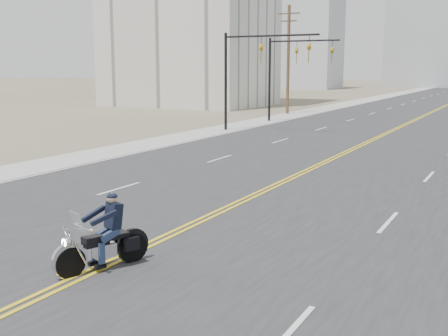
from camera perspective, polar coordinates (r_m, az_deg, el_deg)
road at (r=75.03m, az=21.77°, el=5.98°), size 20.00×200.00×0.01m
sidewalk_left at (r=77.14m, az=13.21°, el=6.52°), size 3.00×200.00×0.01m
traffic_mast_left at (r=40.30m, az=2.76°, el=10.72°), size 7.10×0.26×7.00m
traffic_mast_far at (r=47.78m, az=6.56°, el=10.50°), size 6.10×0.26×7.00m
utility_pole_left at (r=56.39m, az=6.54°, el=11.05°), size 2.20×0.30×10.50m
haze_bldg_a at (r=127.19m, az=8.30°, el=12.96°), size 14.00×12.00×22.00m
haze_bldg_d at (r=146.09m, az=20.53°, el=12.85°), size 20.00×15.00×26.00m
haze_bldg_f at (r=146.55m, az=4.67°, el=11.47°), size 12.00×12.00×16.00m
motorcyclist at (r=12.99m, az=-12.32°, el=-6.44°), size 1.68×2.42×1.74m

